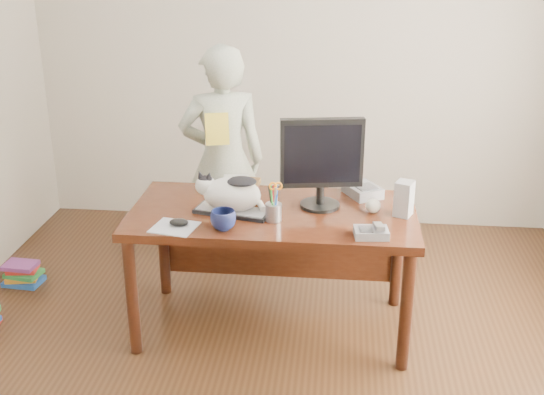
{
  "coord_description": "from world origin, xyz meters",
  "views": [
    {
      "loc": [
        0.36,
        -2.9,
        2.23
      ],
      "look_at": [
        0.0,
        0.55,
        0.85
      ],
      "focal_mm": 45.0,
      "sensor_mm": 36.0,
      "label": 1
    }
  ],
  "objects_px": {
    "book_stack": "(239,186)",
    "person": "(223,161)",
    "baseball": "(373,206)",
    "desk": "(274,229)",
    "pen_cup": "(274,210)",
    "monitor": "(322,158)",
    "keyboard": "(233,211)",
    "cat": "(230,193)",
    "book_pile_b": "(23,274)",
    "phone": "(372,232)",
    "mouse": "(179,222)",
    "calculator": "(363,190)",
    "coffee_mug": "(223,220)",
    "speaker": "(404,199)"
  },
  "relations": [
    {
      "from": "mouse",
      "to": "book_stack",
      "type": "bearing_deg",
      "value": 76.67
    },
    {
      "from": "keyboard",
      "to": "mouse",
      "type": "bearing_deg",
      "value": -127.64
    },
    {
      "from": "speaker",
      "to": "phone",
      "type": "bearing_deg",
      "value": -98.16
    },
    {
      "from": "pen_cup",
      "to": "book_pile_b",
      "type": "bearing_deg",
      "value": 164.41
    },
    {
      "from": "monitor",
      "to": "mouse",
      "type": "height_order",
      "value": "monitor"
    },
    {
      "from": "desk",
      "to": "monitor",
      "type": "relative_size",
      "value": 3.07
    },
    {
      "from": "keyboard",
      "to": "calculator",
      "type": "distance_m",
      "value": 0.8
    },
    {
      "from": "desk",
      "to": "monitor",
      "type": "xyz_separation_m",
      "value": [
        0.26,
        -0.0,
        0.44
      ]
    },
    {
      "from": "mouse",
      "to": "person",
      "type": "relative_size",
      "value": 0.07
    },
    {
      "from": "monitor",
      "to": "coffee_mug",
      "type": "relative_size",
      "value": 3.87
    },
    {
      "from": "calculator",
      "to": "book_pile_b",
      "type": "distance_m",
      "value": 2.34
    },
    {
      "from": "calculator",
      "to": "baseball",
      "type": "bearing_deg",
      "value": -108.1
    },
    {
      "from": "cat",
      "to": "pen_cup",
      "type": "bearing_deg",
      "value": -4.38
    },
    {
      "from": "desk",
      "to": "book_stack",
      "type": "relative_size",
      "value": 6.27
    },
    {
      "from": "monitor",
      "to": "baseball",
      "type": "relative_size",
      "value": 6.26
    },
    {
      "from": "baseball",
      "to": "person",
      "type": "distance_m",
      "value": 1.2
    },
    {
      "from": "speaker",
      "to": "book_pile_b",
      "type": "relative_size",
      "value": 0.76
    },
    {
      "from": "person",
      "to": "pen_cup",
      "type": "bearing_deg",
      "value": 101.12
    },
    {
      "from": "monitor",
      "to": "book_stack",
      "type": "bearing_deg",
      "value": 148.61
    },
    {
      "from": "desk",
      "to": "book_pile_b",
      "type": "bearing_deg",
      "value": 171.03
    },
    {
      "from": "keyboard",
      "to": "cat",
      "type": "height_order",
      "value": "cat"
    },
    {
      "from": "desk",
      "to": "cat",
      "type": "distance_m",
      "value": 0.38
    },
    {
      "from": "speaker",
      "to": "cat",
      "type": "bearing_deg",
      "value": -153.22
    },
    {
      "from": "mouse",
      "to": "calculator",
      "type": "bearing_deg",
      "value": 40.68
    },
    {
      "from": "calculator",
      "to": "mouse",
      "type": "bearing_deg",
      "value": -179.59
    },
    {
      "from": "mouse",
      "to": "cat",
      "type": "bearing_deg",
      "value": 51.88
    },
    {
      "from": "coffee_mug",
      "to": "baseball",
      "type": "xyz_separation_m",
      "value": [
        0.79,
        0.31,
        -0.01
      ]
    },
    {
      "from": "pen_cup",
      "to": "book_stack",
      "type": "xyz_separation_m",
      "value": [
        -0.25,
        0.41,
        -0.02
      ]
    },
    {
      "from": "speaker",
      "to": "person",
      "type": "relative_size",
      "value": 0.13
    },
    {
      "from": "book_stack",
      "to": "person",
      "type": "relative_size",
      "value": 0.16
    },
    {
      "from": "pen_cup",
      "to": "book_stack",
      "type": "distance_m",
      "value": 0.48
    },
    {
      "from": "book_stack",
      "to": "calculator",
      "type": "height_order",
      "value": "book_stack"
    },
    {
      "from": "phone",
      "to": "speaker",
      "type": "xyz_separation_m",
      "value": [
        0.18,
        0.3,
        0.07
      ]
    },
    {
      "from": "pen_cup",
      "to": "baseball",
      "type": "relative_size",
      "value": 2.69
    },
    {
      "from": "monitor",
      "to": "phone",
      "type": "distance_m",
      "value": 0.53
    },
    {
      "from": "baseball",
      "to": "calculator",
      "type": "distance_m",
      "value": 0.27
    },
    {
      "from": "baseball",
      "to": "book_stack",
      "type": "distance_m",
      "value": 0.82
    },
    {
      "from": "keyboard",
      "to": "baseball",
      "type": "relative_size",
      "value": 5.36
    },
    {
      "from": "coffee_mug",
      "to": "person",
      "type": "height_order",
      "value": "person"
    },
    {
      "from": "desk",
      "to": "mouse",
      "type": "distance_m",
      "value": 0.61
    },
    {
      "from": "keyboard",
      "to": "calculator",
      "type": "height_order",
      "value": "calculator"
    },
    {
      "from": "desk",
      "to": "book_stack",
      "type": "xyz_separation_m",
      "value": [
        -0.23,
        0.19,
        0.19
      ]
    },
    {
      "from": "speaker",
      "to": "calculator",
      "type": "bearing_deg",
      "value": 150.36
    },
    {
      "from": "pen_cup",
      "to": "phone",
      "type": "bearing_deg",
      "value": -16.31
    },
    {
      "from": "phone",
      "to": "pen_cup",
      "type": "bearing_deg",
      "value": 158.18
    },
    {
      "from": "desk",
      "to": "pen_cup",
      "type": "xyz_separation_m",
      "value": [
        0.02,
        -0.21,
        0.21
      ]
    },
    {
      "from": "cat",
      "to": "phone",
      "type": "height_order",
      "value": "cat"
    },
    {
      "from": "baseball",
      "to": "person",
      "type": "height_order",
      "value": "person"
    },
    {
      "from": "keyboard",
      "to": "cat",
      "type": "xyz_separation_m",
      "value": [
        -0.01,
        0.0,
        0.11
      ]
    },
    {
      "from": "keyboard",
      "to": "book_stack",
      "type": "bearing_deg",
      "value": 105.39
    }
  ]
}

